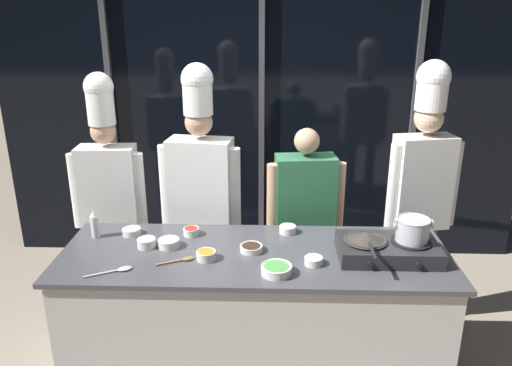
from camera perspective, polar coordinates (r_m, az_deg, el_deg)
The scene contains 21 objects.
window_wall_back at distance 4.56m, azimuth 0.65°, elevation 7.66°, with size 4.78×0.09×2.70m.
demo_counter at distance 3.21m, azimuth -0.15°, elevation -15.14°, with size 2.31×0.80×0.91m.
portable_stove at distance 3.01m, azimuth 14.80°, elevation -7.30°, with size 0.57×0.36×0.11m.
frying_pan at distance 2.95m, azimuth 12.45°, elevation -6.00°, with size 0.25×0.43×0.05m.
stock_pot at distance 2.99m, azimuth 17.47°, elevation -5.06°, with size 0.22×0.19×0.14m.
squeeze_bottle_clear at distance 3.30m, azimuth -17.94°, elevation -4.53°, with size 0.05×0.05×0.18m.
prep_bowl_noodles at distance 3.10m, azimuth -12.41°, elevation -6.62°, with size 0.11×0.11×0.06m.
prep_bowl_onion at distance 3.22m, azimuth 3.64°, elevation -5.24°, with size 0.11×0.11×0.05m.
prep_bowl_scallions at distance 2.75m, azimuth 2.37°, elevation -9.80°, with size 0.17×0.17×0.05m.
prep_bowl_shrimp at distance 3.29m, azimuth -14.03°, elevation -5.34°, with size 0.12×0.12×0.04m.
prep_bowl_garlic at distance 2.86m, azimuth 6.60°, elevation -8.76°, with size 0.10×0.10×0.05m.
prep_bowl_chili_flakes at distance 3.21m, azimuth -7.41°, elevation -5.46°, with size 0.10×0.10×0.05m.
prep_bowl_chicken at distance 3.08m, azimuth -9.94°, elevation -6.72°, with size 0.13×0.13×0.05m.
prep_bowl_soy_glaze at distance 2.99m, azimuth -0.54°, elevation -7.41°, with size 0.14×0.14×0.04m.
prep_bowl_carrots at distance 2.91m, azimuth -5.72°, elevation -8.15°, with size 0.11×0.11×0.05m.
serving_spoon_slotted at distance 2.92m, azimuth -8.38°, elevation -8.66°, with size 0.21×0.12×0.02m.
serving_spoon_solid at distance 2.88m, azimuth -15.44°, elevation -9.56°, with size 0.25×0.15×0.02m.
chef_head at distance 3.76m, azimuth -16.50°, elevation -0.11°, with size 0.54×0.23×1.87m.
chef_sous at distance 3.51m, azimuth -6.31°, elevation 0.03°, with size 0.57×0.28×1.94m.
person_guest at distance 3.54m, azimuth 5.56°, elevation -3.29°, with size 0.54×0.26×1.52m.
chef_line at distance 3.62m, azimuth 18.46°, elevation 0.66°, with size 0.51×0.27×1.97m.
Camera 1 is at (0.09, -2.65, 2.27)m, focal length 35.00 mm.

